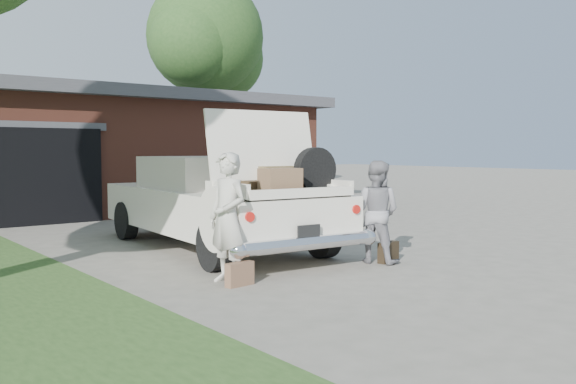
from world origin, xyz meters
TOP-DOWN VIEW (x-y plane):
  - ground at (0.00, 0.00)m, footprint 90.00×90.00m
  - house at (0.98, 11.47)m, footprint 12.80×7.80m
  - tree_right at (7.81, 15.85)m, footprint 5.54×4.82m
  - sedan at (0.12, 2.75)m, footprint 2.59×5.74m
  - woman_left at (-1.24, 0.27)m, footprint 0.48×0.66m
  - woman_right at (1.29, 0.08)m, footprint 0.83×0.92m
  - suitcase_left at (-1.22, 0.04)m, footprint 0.40×0.17m
  - suitcase_right at (1.44, -0.03)m, footprint 0.42×0.19m

SIDE VIEW (x-z plane):
  - ground at x=0.00m, z-range 0.00..0.00m
  - suitcase_left at x=-1.22m, z-range 0.00..0.30m
  - suitcase_right at x=1.44m, z-range 0.00..0.31m
  - woman_right at x=1.29m, z-range 0.00..1.55m
  - sedan at x=0.12m, z-range -0.33..1.97m
  - woman_left at x=-1.24m, z-range 0.00..1.68m
  - house at x=0.98m, z-range 0.02..3.32m
  - tree_right at x=7.81m, z-range 1.71..10.50m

